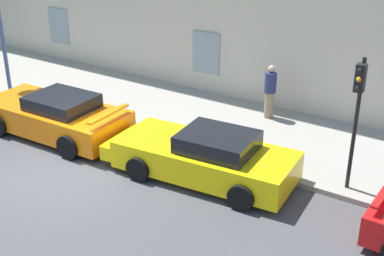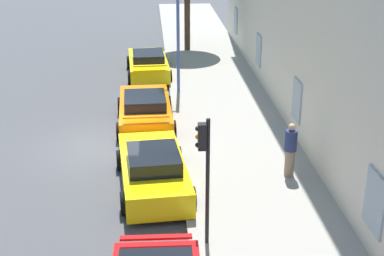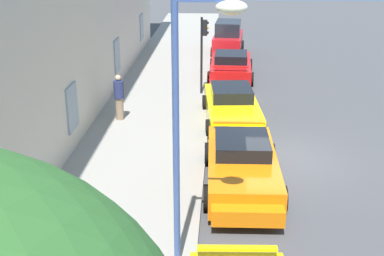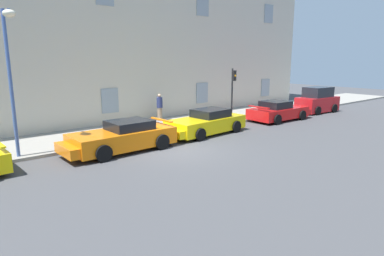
{
  "view_description": "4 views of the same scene",
  "coord_description": "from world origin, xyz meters",
  "px_view_note": "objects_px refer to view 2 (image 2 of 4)",
  "views": [
    {
      "loc": [
        9.61,
        -8.65,
        6.97
      ],
      "look_at": [
        2.01,
        2.96,
        0.66
      ],
      "focal_mm": 49.38,
      "sensor_mm": 36.0,
      "label": 1
    },
    {
      "loc": [
        18.84,
        1.73,
        8.2
      ],
      "look_at": [
        -0.53,
        3.2,
        0.44
      ],
      "focal_mm": 52.85,
      "sensor_mm": 36.0,
      "label": 2
    },
    {
      "loc": [
        -15.82,
        2.07,
        7.05
      ],
      "look_at": [
        -0.5,
        3.02,
        1.18
      ],
      "focal_mm": 49.03,
      "sensor_mm": 36.0,
      "label": 3
    },
    {
      "loc": [
        -8.8,
        -11.77,
        4.1
      ],
      "look_at": [
        2.27,
        1.8,
        0.43
      ],
      "focal_mm": 30.92,
      "sensor_mm": 36.0,
      "label": 4
    }
  ],
  "objects_px": {
    "sportscar_yellow_flank": "(145,109)",
    "traffic_light": "(205,160)",
    "sportscar_white_middle": "(152,167)",
    "pedestrian_admiring": "(290,149)",
    "sportscar_red_lead": "(148,63)",
    "street_lamp": "(168,3)"
  },
  "relations": [
    {
      "from": "sportscar_yellow_flank",
      "to": "traffic_light",
      "type": "xyz_separation_m",
      "value": [
        8.81,
        1.5,
        1.83
      ]
    },
    {
      "from": "sportscar_white_middle",
      "to": "pedestrian_admiring",
      "type": "bearing_deg",
      "value": 90.73
    },
    {
      "from": "sportscar_red_lead",
      "to": "street_lamp",
      "type": "relative_size",
      "value": 0.88
    },
    {
      "from": "sportscar_red_lead",
      "to": "sportscar_white_middle",
      "type": "distance_m",
      "value": 12.27
    },
    {
      "from": "sportscar_yellow_flank",
      "to": "traffic_light",
      "type": "distance_m",
      "value": 9.12
    },
    {
      "from": "sportscar_red_lead",
      "to": "traffic_light",
      "type": "distance_m",
      "value": 15.99
    },
    {
      "from": "sportscar_red_lead",
      "to": "pedestrian_admiring",
      "type": "distance_m",
      "value": 13.0
    },
    {
      "from": "pedestrian_admiring",
      "to": "sportscar_yellow_flank",
      "type": "bearing_deg",
      "value": -138.82
    },
    {
      "from": "sportscar_white_middle",
      "to": "sportscar_yellow_flank",
      "type": "bearing_deg",
      "value": -177.42
    },
    {
      "from": "sportscar_white_middle",
      "to": "street_lamp",
      "type": "bearing_deg",
      "value": 174.49
    },
    {
      "from": "sportscar_white_middle",
      "to": "traffic_light",
      "type": "height_order",
      "value": "traffic_light"
    },
    {
      "from": "pedestrian_admiring",
      "to": "sportscar_red_lead",
      "type": "bearing_deg",
      "value": -160.15
    },
    {
      "from": "sportscar_white_middle",
      "to": "pedestrian_admiring",
      "type": "distance_m",
      "value": 4.34
    },
    {
      "from": "traffic_light",
      "to": "street_lamp",
      "type": "distance_m",
      "value": 12.77
    },
    {
      "from": "sportscar_red_lead",
      "to": "street_lamp",
      "type": "distance_m",
      "value": 4.87
    },
    {
      "from": "traffic_light",
      "to": "street_lamp",
      "type": "bearing_deg",
      "value": -178.26
    },
    {
      "from": "traffic_light",
      "to": "pedestrian_admiring",
      "type": "xyz_separation_m",
      "value": [
        -3.6,
        3.06,
        -1.41
      ]
    },
    {
      "from": "sportscar_yellow_flank",
      "to": "street_lamp",
      "type": "bearing_deg",
      "value": 163.82
    },
    {
      "from": "sportscar_red_lead",
      "to": "traffic_light",
      "type": "xyz_separation_m",
      "value": [
        15.82,
        1.36,
        1.87
      ]
    },
    {
      "from": "pedestrian_admiring",
      "to": "traffic_light",
      "type": "bearing_deg",
      "value": -40.34
    },
    {
      "from": "sportscar_yellow_flank",
      "to": "traffic_light",
      "type": "bearing_deg",
      "value": 9.66
    },
    {
      "from": "traffic_light",
      "to": "sportscar_red_lead",
      "type": "bearing_deg",
      "value": -175.1
    }
  ]
}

